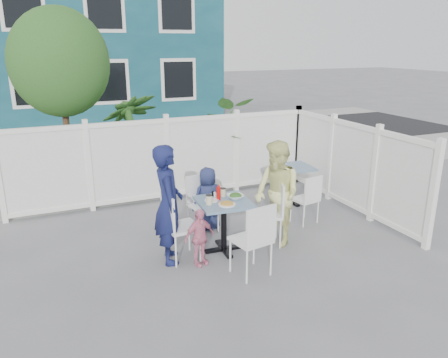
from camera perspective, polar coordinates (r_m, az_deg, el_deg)
name	(u,v)px	position (r m, az deg, el deg)	size (l,w,h in m)	color
ground	(209,251)	(6.52, -1.94, -9.42)	(80.00, 80.00, 0.00)	slate
near_sidewalk	(147,180)	(9.91, -10.04, -0.16)	(24.00, 2.60, 0.01)	gray
street	(117,146)	(13.43, -13.82, 4.18)	(24.00, 5.00, 0.01)	black
far_sidewalk	(101,128)	(16.43, -15.74, 6.37)	(24.00, 1.60, 0.01)	gray
building	(70,42)	(19.49, -19.50, 16.55)	(11.00, 6.00, 6.00)	#0F4451
fence_back	(168,161)	(8.42, -7.38, 2.36)	(5.86, 0.08, 1.60)	white
fence_right	(351,168)	(8.19, 16.28, 1.38)	(0.08, 3.66, 1.60)	white
tree	(60,63)	(8.75, -20.67, 14.00)	(1.80, 1.62, 3.59)	#382316
potted_shrub_a	(134,144)	(8.92, -11.67, 4.45)	(1.13, 1.13, 2.01)	#264D1B
potted_shrub_b	(233,142)	(9.50, 1.24, 4.80)	(1.58, 1.37, 1.76)	#264D1B
main_table	(224,212)	(6.31, -0.03, -4.36)	(0.79, 0.79, 0.78)	#3D667E
spare_table	(293,174)	(8.37, 8.99, 0.59)	(0.74, 0.74, 0.72)	#3D667E
chair_left	(176,222)	(6.08, -6.24, -5.57)	(0.47, 0.49, 1.00)	white
chair_right	(273,208)	(6.60, 6.39, -3.81)	(0.56, 0.56, 0.97)	white
chair_back	(201,199)	(7.07, -3.06, -2.61)	(0.48, 0.47, 0.91)	white
chair_near	(255,235)	(5.64, 4.08, -7.33)	(0.53, 0.52, 1.01)	white
chair_spare	(308,196)	(7.43, 10.95, -2.19)	(0.45, 0.44, 0.85)	white
man	(168,204)	(6.00, -7.27, -3.31)	(0.61, 0.40, 1.67)	#141947
woman	(277,194)	(6.54, 6.93, -1.94)	(0.77, 0.60, 1.59)	#DFE442
boy	(208,199)	(7.09, -2.12, -2.59)	(0.51, 0.33, 1.05)	navy
toddler	(199,237)	(6.00, -3.24, -7.63)	(0.48, 0.20, 0.81)	pink
plate_main	(227,204)	(6.09, 0.38, -3.33)	(0.24, 0.24, 0.02)	white
plate_side	(211,200)	(6.26, -1.66, -2.77)	(0.20, 0.20, 0.01)	white
salad_bowl	(235,197)	(6.33, 1.51, -2.32)	(0.24, 0.24, 0.06)	white
coffee_cup_a	(209,200)	(6.09, -1.97, -2.76)	(0.09, 0.09, 0.13)	beige
coffee_cup_b	(223,192)	(6.42, -0.11, -1.77)	(0.08, 0.08, 0.11)	beige
ketchup_bottle	(219,193)	(6.26, -0.72, -1.90)	(0.06, 0.06, 0.19)	#C40B07
salt_shaker	(215,194)	(6.40, -1.22, -2.03)	(0.03, 0.03, 0.07)	white
pepper_shaker	(213,193)	(6.45, -1.47, -1.88)	(0.03, 0.03, 0.07)	black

